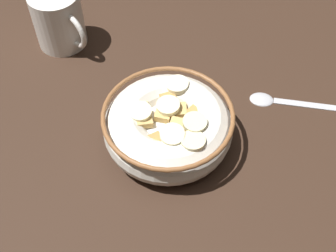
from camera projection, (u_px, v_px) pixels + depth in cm
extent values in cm
cube|color=#332116|center=(168.00, 144.00, 59.02)|extent=(96.27, 96.27, 2.00)
cylinder|color=silver|center=(168.00, 138.00, 57.99)|extent=(9.12, 9.12, 0.60)
torus|color=silver|center=(168.00, 127.00, 56.01)|extent=(16.58, 16.58, 5.60)
torus|color=brown|center=(168.00, 115.00, 54.03)|extent=(16.69, 16.69, 0.60)
cylinder|color=white|center=(168.00, 122.00, 55.20)|extent=(13.23, 13.23, 0.40)
cube|color=tan|center=(138.00, 106.00, 55.91)|extent=(2.45, 2.47, 0.93)
cube|color=tan|center=(144.00, 120.00, 54.32)|extent=(2.77, 2.79, 1.08)
cube|color=tan|center=(193.00, 92.00, 57.38)|extent=(2.74, 2.69, 1.17)
cube|color=#AD7F42|center=(169.00, 100.00, 56.35)|extent=(2.64, 2.62, 0.96)
cube|color=#AD7F42|center=(155.00, 141.00, 52.32)|extent=(2.45, 2.42, 0.97)
cube|color=tan|center=(171.00, 149.00, 51.99)|extent=(2.83, 2.83, 1.00)
cube|color=tan|center=(179.00, 110.00, 55.46)|extent=(2.83, 2.82, 1.00)
cube|color=#B78947|center=(193.00, 115.00, 55.06)|extent=(2.00, 2.11, 1.17)
cube|color=tan|center=(178.00, 125.00, 53.85)|extent=(2.69, 2.70, 0.95)
cube|color=tan|center=(161.00, 116.00, 54.85)|extent=(2.79, 2.77, 1.01)
cube|color=#AD7F42|center=(181.00, 138.00, 52.70)|extent=(2.71, 2.73, 1.02)
cube|color=#B78947|center=(172.00, 86.00, 57.91)|extent=(2.79, 2.82, 1.13)
cube|color=tan|center=(204.00, 128.00, 53.60)|extent=(2.71, 2.66, 1.14)
cube|color=tan|center=(204.00, 103.00, 56.41)|extent=(2.54, 2.56, 0.97)
cube|color=tan|center=(125.00, 127.00, 53.75)|extent=(2.71, 2.73, 1.00)
cube|color=#B78947|center=(138.00, 145.00, 52.29)|extent=(2.54, 2.51, 1.02)
cylinder|color=beige|center=(195.00, 123.00, 52.69)|extent=(3.65, 3.64, 0.94)
cylinder|color=#F4EABC|center=(172.00, 135.00, 51.67)|extent=(3.53, 3.54, 1.29)
cylinder|color=beige|center=(193.00, 141.00, 51.31)|extent=(3.86, 3.86, 0.86)
cylinder|color=#F9EFC6|center=(177.00, 85.00, 56.88)|extent=(3.50, 3.52, 0.92)
cylinder|color=#F4EABC|center=(168.00, 106.00, 54.81)|extent=(3.27, 3.30, 0.87)
cylinder|color=#F4EABC|center=(140.00, 112.00, 54.33)|extent=(4.19, 4.18, 0.89)
ellipsoid|color=#B7B7BC|center=(262.00, 98.00, 62.23)|extent=(4.32, 4.14, 0.80)
cube|color=#B7B7BC|center=(312.00, 105.00, 61.69)|extent=(9.20, 7.03, 0.36)
cylinder|color=white|center=(58.00, 19.00, 66.65)|extent=(7.61, 7.61, 8.82)
torus|color=white|center=(73.00, 31.00, 65.00)|extent=(5.74, 0.80, 5.74)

